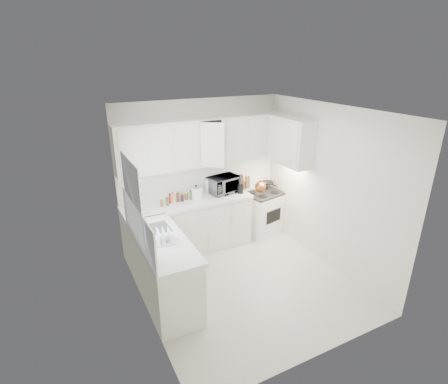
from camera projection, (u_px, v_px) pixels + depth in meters
floor at (245, 282)px, 5.32m from camera, size 3.20×3.20×0.00m
ceiling at (249, 111)px, 4.37m from camera, size 3.20×3.20×0.00m
wall_back at (201, 173)px, 6.18m from camera, size 3.00×0.00×3.00m
wall_front at (326, 261)px, 3.52m from camera, size 3.00×0.00×3.00m
wall_left at (141, 227)px, 4.22m from camera, size 0.00×3.20×3.20m
wall_right at (328, 188)px, 5.48m from camera, size 0.00×3.20×3.20m
window_blinds at (133, 198)px, 4.42m from camera, size 0.06×0.96×1.06m
lower_cabinets_back at (189, 227)px, 6.07m from camera, size 2.22×0.60×0.90m
lower_cabinets_left at (164, 271)px, 4.82m from camera, size 0.60×1.60×0.90m
countertop_back at (188, 202)px, 5.89m from camera, size 2.24×0.64×0.05m
countertop_left at (162, 241)px, 4.65m from camera, size 0.64×1.62×0.05m
backsplash_back at (202, 177)px, 6.20m from camera, size 2.98×0.02×0.55m
backsplash_left at (138, 226)px, 4.41m from camera, size 0.02×1.60×0.55m
upper_cabinets_back at (205, 165)px, 5.97m from camera, size 3.00×0.33×0.80m
upper_cabinets_right at (289, 164)px, 6.02m from camera, size 0.33×0.90×0.80m
sink at (154, 221)px, 4.89m from camera, size 0.42×0.38×0.30m
stove at (263, 207)px, 6.67m from camera, size 0.80×0.71×1.07m
tea_kettle at (260, 186)px, 6.27m from camera, size 0.28×0.24×0.23m
frying_pan at (267, 182)px, 6.72m from camera, size 0.30×0.44×0.04m
microwave at (224, 183)px, 6.19m from camera, size 0.59×0.40×0.37m
rice_cooker at (196, 191)px, 5.97m from camera, size 0.26×0.26×0.24m
paper_towel at (208, 186)px, 6.18m from camera, size 0.12×0.12×0.27m
utensil_crock at (241, 183)px, 6.15m from camera, size 0.14×0.14×0.37m
dish_rack at (161, 236)px, 4.53m from camera, size 0.39×0.31×0.20m
spice_left_0 at (159, 199)px, 5.77m from camera, size 0.06×0.06×0.13m
spice_left_1 at (165, 201)px, 5.73m from camera, size 0.06×0.06×0.13m
spice_left_2 at (168, 198)px, 5.84m from camera, size 0.06×0.06×0.13m
spice_left_3 at (174, 199)px, 5.79m from camera, size 0.06×0.06×0.13m
spice_left_4 at (176, 196)px, 5.90m from camera, size 0.06×0.06×0.13m
spice_left_5 at (182, 197)px, 5.86m from camera, size 0.06×0.06×0.13m
spice_left_6 at (184, 195)px, 5.96m from camera, size 0.06×0.06×0.13m
spice_left_7 at (190, 196)px, 5.92m from camera, size 0.06×0.06×0.13m
sauce_right_0 at (233, 184)px, 6.40m from camera, size 0.06×0.06×0.19m
sauce_right_1 at (237, 184)px, 6.37m from camera, size 0.06×0.06×0.19m
sauce_right_2 at (239, 183)px, 6.44m from camera, size 0.06×0.06×0.19m
sauce_right_3 at (243, 183)px, 6.42m from camera, size 0.06×0.06×0.19m
sauce_right_4 at (244, 182)px, 6.49m from camera, size 0.06×0.06×0.19m
sauce_right_5 at (248, 182)px, 6.46m from camera, size 0.06×0.06×0.19m
sauce_right_6 at (249, 181)px, 6.54m from camera, size 0.06×0.06×0.19m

